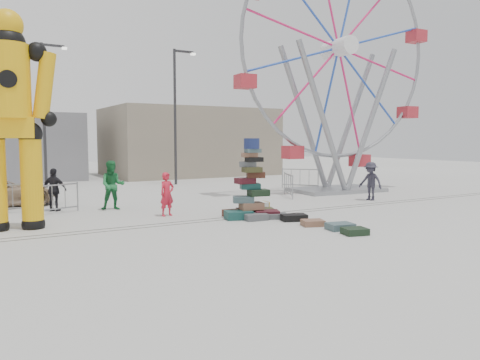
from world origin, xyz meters
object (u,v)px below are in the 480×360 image
steamer_trunk (257,207)px  pedestrian_black (54,190)px  barricade_dummy_c (52,199)px  barricade_dummy_b (13,198)px  pedestrian_grey (371,181)px  pedestrian_red (167,194)px  suitcase_tower (251,196)px  barricade_wheel_back (300,178)px  lamp_post_right (176,109)px  lamp_post_left (45,107)px  barricade_wheel_front (288,185)px  ferris_wheel (338,67)px  crash_test_dummy (11,112)px  pedestrian_green (113,185)px

steamer_trunk → pedestrian_black: bearing=150.0°
barricade_dummy_c → barricade_dummy_b: bearing=121.3°
pedestrian_grey → pedestrian_red: bearing=-106.7°
suitcase_tower → barricade_dummy_c: bearing=159.9°
steamer_trunk → barricade_wheel_back: 9.06m
lamp_post_right → suitcase_tower: bearing=-101.2°
barricade_dummy_b → pedestrian_red: 5.83m
barricade_wheel_back → pedestrian_black: size_ratio=1.23×
lamp_post_left → barricade_dummy_c: 11.00m
steamer_trunk → barricade_wheel_front: size_ratio=0.42×
barricade_dummy_b → barricade_wheel_front: same height
barricade_dummy_c → barricade_wheel_front: 10.44m
lamp_post_left → pedestrian_grey: bearing=-48.8°
ferris_wheel → steamer_trunk: 10.38m
pedestrian_red → steamer_trunk: bearing=-30.9°
pedestrian_grey → lamp_post_left: bearing=-152.1°
crash_test_dummy → barricade_wheel_back: (14.70, 5.18, -2.97)m
lamp_post_right → steamer_trunk: (-1.71, -11.64, -4.29)m
steamer_trunk → pedestrian_grey: size_ratio=0.49×
lamp_post_left → pedestrian_black: lamp_post_left is taller
barricade_dummy_c → pedestrian_black: bearing=56.9°
suitcase_tower → barricade_wheel_back: 10.16m
pedestrian_green → barricade_wheel_back: bearing=30.5°
barricade_wheel_front → pedestrian_red: bearing=133.6°
crash_test_dummy → pedestrian_grey: crash_test_dummy is taller
ferris_wheel → barricade_dummy_b: (-15.16, 0.58, -5.84)m
crash_test_dummy → pedestrian_grey: (14.26, -0.48, -2.67)m
barricade_wheel_back → pedestrian_grey: 5.69m
lamp_post_left → pedestrian_green: size_ratio=4.23×
lamp_post_left → pedestrian_black: bearing=-96.6°
ferris_wheel → barricade_wheel_back: bearing=111.6°
suitcase_tower → crash_test_dummy: 7.94m
barricade_dummy_b → barricade_wheel_back: same height
ferris_wheel → pedestrian_grey: 6.63m
lamp_post_right → pedestrian_red: size_ratio=5.16×
pedestrian_grey → suitcase_tower: bearing=-93.2°
suitcase_tower → ferris_wheel: ferris_wheel is taller
suitcase_tower → pedestrian_green: size_ratio=1.45×
lamp_post_left → ferris_wheel: 16.09m
barricade_wheel_back → pedestrian_black: pedestrian_black is taller
barricade_wheel_front → suitcase_tower: bearing=157.0°
steamer_trunk → pedestrian_black: 7.65m
pedestrian_black → pedestrian_grey: bearing=-159.7°
barricade_wheel_back → pedestrian_red: size_ratio=1.29×
lamp_post_right → ferris_wheel: 9.78m
barricade_dummy_c → barricade_wheel_back: same height
lamp_post_right → crash_test_dummy: bearing=-132.2°
lamp_post_left → ferris_wheel: (12.65, -9.74, 1.91)m
lamp_post_right → barricade_dummy_c: lamp_post_right is taller
pedestrian_red → ferris_wheel: bearing=2.1°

